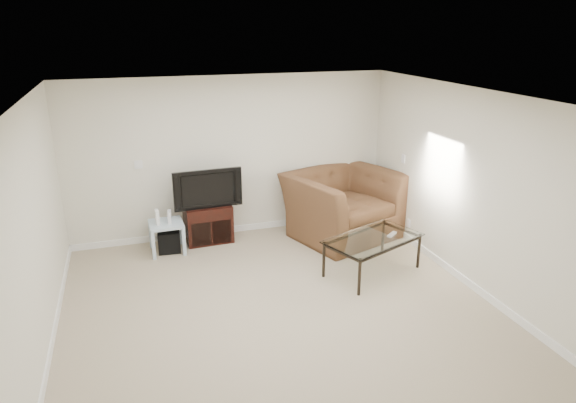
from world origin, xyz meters
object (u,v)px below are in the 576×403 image
object	(u,v)px
recliner	(343,194)
tv_stand	(208,223)
side_table	(167,237)
television	(207,187)
subwoofer	(169,241)
coffee_table	(372,255)

from	to	relation	value
recliner	tv_stand	bearing A→B (deg)	148.86
side_table	television	bearing A→B (deg)	17.12
tv_stand	subwoofer	xyz separation A→B (m)	(-0.62, -0.21, -0.13)
side_table	coffee_table	distance (m)	3.00
side_table	recliner	xyz separation A→B (m)	(2.72, -0.21, 0.46)
television	coffee_table	distance (m)	2.67
television	tv_stand	bearing A→B (deg)	89.94
side_table	coffee_table	bearing A→B (deg)	-30.57
tv_stand	recliner	world-z (taller)	recliner
tv_stand	side_table	bearing A→B (deg)	-163.00
side_table	recliner	size ratio (longest dim) A/B	0.30
television	subwoofer	world-z (taller)	television
television	side_table	world-z (taller)	television
side_table	recliner	distance (m)	2.76
television	subwoofer	bearing A→B (deg)	-166.36
television	coffee_table	size ratio (longest dim) A/B	0.75
side_table	tv_stand	bearing A→B (deg)	19.47
tv_stand	recliner	distance (m)	2.15
tv_stand	subwoofer	bearing A→B (deg)	-163.82
subwoofer	recliner	bearing A→B (deg)	-4.99
recliner	coffee_table	xyz separation A→B (m)	(-0.13, -1.31, -0.44)
tv_stand	television	world-z (taller)	television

